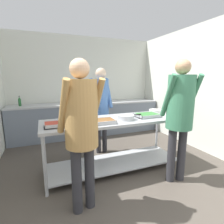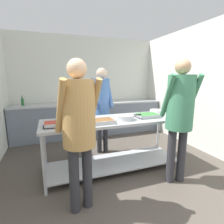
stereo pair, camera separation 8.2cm
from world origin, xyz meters
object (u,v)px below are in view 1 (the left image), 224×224
serving_tray_roast (62,124)px  plate_stack (155,111)px  sauce_pan (126,117)px  cook_behind_counter (101,101)px  water_bottle (20,101)px  guest_serving_right (81,121)px  guest_serving_left (180,109)px  serving_tray_vegetables (98,122)px  serving_tray_greens (147,115)px

serving_tray_roast → plate_stack: plate_stack is taller
plate_stack → sauce_pan: bearing=-157.8°
plate_stack → cook_behind_counter: bearing=150.5°
plate_stack → water_bottle: bearing=144.4°
water_bottle → sauce_pan: bearing=-50.8°
guest_serving_right → water_bottle: size_ratio=7.39×
serving_tray_roast → guest_serving_left: guest_serving_left is taller
serving_tray_vegetables → guest_serving_right: size_ratio=0.29×
serving_tray_roast → cook_behind_counter: bearing=44.3°
serving_tray_greens → guest_serving_left: 0.66m
serving_tray_greens → cook_behind_counter: size_ratio=0.23×
guest_serving_left → cook_behind_counter: 1.57m
sauce_pan → guest_serving_left: guest_serving_left is taller
sauce_pan → cook_behind_counter: (-0.14, 0.85, 0.17)m
serving_tray_vegetables → cook_behind_counter: bearing=69.2°
guest_serving_right → water_bottle: bearing=107.8°
serving_tray_vegetables → guest_serving_right: 0.69m
serving_tray_greens → guest_serving_left: bearing=-76.7°
plate_stack → water_bottle: (-2.53, 1.81, 0.09)m
guest_serving_left → cook_behind_counter: (-0.72, 1.40, -0.02)m
guest_serving_right → cook_behind_counter: guest_serving_right is taller
serving_tray_roast → guest_serving_left: (1.58, -0.55, 0.21)m
guest_serving_right → serving_tray_vegetables: bearing=57.1°
serving_tray_roast → guest_serving_left: size_ratio=0.26×
serving_tray_vegetables → serving_tray_roast: bearing=171.8°
guest_serving_left → guest_serving_right: 1.43m
serving_tray_vegetables → serving_tray_greens: size_ratio=1.27×
cook_behind_counter → sauce_pan: bearing=-80.5°
guest_serving_right → serving_tray_roast: bearing=103.6°
guest_serving_right → water_bottle: (-0.89, 2.76, -0.08)m
guest_serving_right → water_bottle: guest_serving_right is taller
sauce_pan → guest_serving_left: 0.82m
serving_tray_vegetables → water_bottle: 2.53m
sauce_pan → guest_serving_right: 1.07m
serving_tray_vegetables → cook_behind_counter: size_ratio=0.29×
plate_stack → cook_behind_counter: 1.08m
serving_tray_vegetables → sauce_pan: size_ratio=1.21×
sauce_pan → serving_tray_roast: bearing=179.7°
sauce_pan → plate_stack: sauce_pan is taller
plate_stack → guest_serving_left: bearing=-103.6°
serving_tray_roast → plate_stack: bearing=10.0°
serving_tray_vegetables → guest_serving_left: bearing=-24.1°
serving_tray_roast → serving_tray_vegetables: same height
serving_tray_greens → water_bottle: (-2.17, 2.07, 0.09)m
serving_tray_roast → guest_serving_right: guest_serving_right is taller
cook_behind_counter → water_bottle: bearing=141.2°
guest_serving_left → guest_serving_right: size_ratio=1.03×
sauce_pan → guest_serving_right: size_ratio=0.24×
cook_behind_counter → water_bottle: size_ratio=7.37×
sauce_pan → serving_tray_greens: sauce_pan is taller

